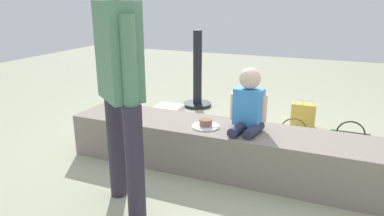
% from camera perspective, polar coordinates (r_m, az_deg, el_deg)
% --- Properties ---
extents(ground_plane, '(12.00, 12.00, 0.00)m').
position_cam_1_polar(ground_plane, '(2.97, 5.43, -9.73)').
color(ground_plane, '#9FA183').
extents(concrete_ledge, '(2.64, 0.50, 0.37)m').
position_cam_1_polar(concrete_ledge, '(2.89, 5.53, -6.50)').
color(concrete_ledge, gray).
rests_on(concrete_ledge, ground_plane).
extents(child_seated, '(0.28, 0.33, 0.48)m').
position_cam_1_polar(child_seated, '(2.72, 9.05, 0.72)').
color(child_seated, '#272944').
rests_on(child_seated, concrete_ledge).
extents(adult_standing, '(0.39, 0.35, 1.57)m').
position_cam_1_polar(adult_standing, '(2.18, -11.55, 6.38)').
color(adult_standing, '#2E2938').
rests_on(adult_standing, ground_plane).
extents(cake_plate, '(0.22, 0.22, 0.07)m').
position_cam_1_polar(cake_plate, '(2.81, 2.21, -2.67)').
color(cake_plate, white).
rests_on(cake_plate, concrete_ledge).
extents(gift_bag, '(0.25, 0.13, 0.31)m').
position_cam_1_polar(gift_bag, '(4.02, 17.40, -1.11)').
color(gift_bag, gold).
rests_on(gift_bag, ground_plane).
extents(railing_post, '(0.36, 0.36, 0.97)m').
position_cam_1_polar(railing_post, '(4.53, 0.88, 4.59)').
color(railing_post, black).
rests_on(railing_post, ground_plane).
extents(water_bottle_near_gift, '(0.07, 0.07, 0.19)m').
position_cam_1_polar(water_bottle_near_gift, '(3.47, 27.89, -6.09)').
color(water_bottle_near_gift, silver).
rests_on(water_bottle_near_gift, ground_plane).
extents(party_cup_red, '(0.08, 0.08, 0.10)m').
position_cam_1_polar(party_cup_red, '(3.70, 25.41, -4.97)').
color(party_cup_red, red).
rests_on(party_cup_red, ground_plane).
extents(cake_box_white, '(0.31, 0.28, 0.14)m').
position_cam_1_polar(cake_box_white, '(4.15, -3.80, -0.64)').
color(cake_box_white, white).
rests_on(cake_box_white, ground_plane).
extents(handbag_black_leather, '(0.32, 0.12, 0.36)m').
position_cam_1_polar(handbag_black_leather, '(3.33, 23.83, -5.67)').
color(handbag_black_leather, black).
rests_on(handbag_black_leather, ground_plane).
extents(handbag_brown_canvas, '(0.31, 0.12, 0.37)m').
position_cam_1_polar(handbag_brown_canvas, '(3.23, 15.84, -5.46)').
color(handbag_brown_canvas, brown).
rests_on(handbag_brown_canvas, ground_plane).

